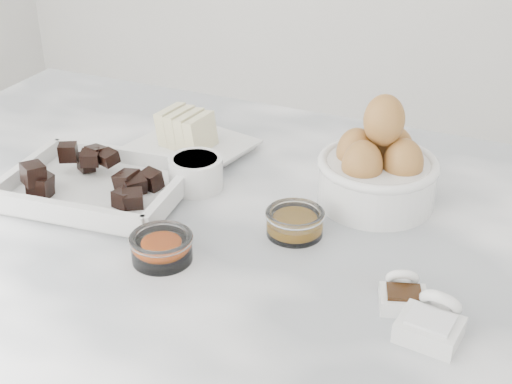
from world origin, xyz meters
TOP-DOWN VIEW (x-y plane):
  - marble_slab at (0.00, 0.00)m, footprint 1.20×0.80m
  - chocolate_dish at (-0.20, -0.00)m, footprint 0.25×0.20m
  - butter_plate at (-0.15, 0.17)m, footprint 0.19×0.19m
  - sugar_ramekin at (-0.09, 0.08)m, footprint 0.08×0.08m
  - egg_bowl at (0.15, 0.14)m, footprint 0.16×0.16m
  - honey_bowl at (0.08, 0.02)m, footprint 0.07×0.07m
  - zest_bowl at (-0.04, -0.10)m, footprint 0.08×0.08m
  - vanilla_spoon at (0.24, -0.07)m, footprint 0.06×0.07m
  - salt_spoon at (0.27, -0.10)m, footprint 0.07×0.08m

SIDE VIEW (x-z plane):
  - marble_slab at x=0.00m, z-range 0.90..0.94m
  - vanilla_spoon at x=0.24m, z-range 0.93..0.97m
  - salt_spoon at x=0.27m, z-range 0.93..0.98m
  - honey_bowl at x=0.08m, z-range 0.94..0.97m
  - zest_bowl at x=-0.04m, z-range 0.94..0.97m
  - butter_plate at x=-0.15m, z-range 0.93..1.00m
  - chocolate_dish at x=-0.20m, z-range 0.93..1.00m
  - sugar_ramekin at x=-0.09m, z-range 0.94..0.99m
  - egg_bowl at x=0.15m, z-range 0.91..1.07m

